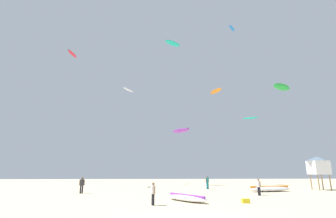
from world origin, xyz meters
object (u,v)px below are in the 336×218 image
(kite_grounded_near, at_px, (187,198))
(kite_aloft_3, at_px, (181,131))
(kite_aloft_6, at_px, (232,28))
(person_foreground, at_px, (153,192))
(kite_grounded_mid, at_px, (270,189))
(cooler_box, at_px, (246,201))
(lifeguard_tower, at_px, (318,165))
(kite_aloft_2, at_px, (173,43))
(kite_aloft_5, at_px, (216,91))
(kite_aloft_4, at_px, (282,87))
(person_right, at_px, (207,181))
(person_left, at_px, (82,184))
(kite_aloft_0, at_px, (129,90))
(kite_aloft_1, at_px, (250,118))
(kite_aloft_7, at_px, (72,54))
(person_midground, at_px, (259,186))

(kite_grounded_near, bearing_deg, kite_aloft_3, 85.18)
(kite_aloft_6, bearing_deg, kite_aloft_3, 150.89)
(person_foreground, bearing_deg, kite_grounded_mid, -163.41)
(kite_grounded_near, height_order, cooler_box, kite_grounded_near)
(lifeguard_tower, relative_size, kite_aloft_2, 1.44)
(person_foreground, distance_m, kite_aloft_5, 31.97)
(kite_aloft_3, distance_m, kite_aloft_4, 17.81)
(kite_grounded_mid, relative_size, kite_aloft_4, 1.38)
(kite_aloft_5, bearing_deg, person_right, -113.22)
(kite_aloft_3, bearing_deg, person_left, -130.68)
(person_right, bearing_deg, kite_aloft_2, 37.97)
(kite_grounded_near, distance_m, kite_aloft_3, 23.45)
(kite_aloft_2, bearing_deg, kite_aloft_0, 124.93)
(kite_grounded_near, bearing_deg, lifeguard_tower, 30.02)
(person_right, height_order, kite_aloft_4, kite_aloft_4)
(person_right, distance_m, kite_grounded_mid, 7.73)
(person_right, xyz_separation_m, kite_aloft_3, (-2.56, 8.73, 8.16))
(person_left, distance_m, kite_grounded_near, 12.79)
(person_left, xyz_separation_m, kite_aloft_1, (29.76, 26.52, 13.20))
(kite_aloft_2, height_order, kite_aloft_4, kite_aloft_2)
(kite_grounded_near, bearing_deg, kite_aloft_6, 57.85)
(kite_aloft_7, bearing_deg, person_midground, -30.24)
(cooler_box, distance_m, kite_aloft_7, 36.44)
(lifeguard_tower, xyz_separation_m, kite_aloft_6, (-7.80, 6.17, 23.50))
(person_foreground, height_order, kite_aloft_5, kite_aloft_5)
(person_left, distance_m, kite_aloft_6, 34.38)
(person_midground, xyz_separation_m, kite_aloft_1, (11.64, 29.72, 13.25))
(kite_grounded_mid, relative_size, kite_aloft_6, 2.49)
(person_foreground, xyz_separation_m, kite_aloft_4, (19.88, 17.16, 14.25))
(kite_grounded_near, distance_m, kite_aloft_1, 41.42)
(person_foreground, height_order, person_midground, person_midground)
(person_left, bearing_deg, kite_aloft_2, -69.84)
(kite_grounded_near, relative_size, kite_aloft_5, 1.18)
(kite_aloft_4, distance_m, kite_aloft_6, 13.33)
(person_midground, relative_size, kite_aloft_2, 0.56)
(kite_aloft_1, distance_m, kite_aloft_2, 28.42)
(kite_aloft_1, distance_m, kite_aloft_3, 21.96)
(person_midground, height_order, person_right, person_right)
(person_right, relative_size, kite_aloft_0, 0.54)
(kite_grounded_near, bearing_deg, kite_aloft_5, 69.23)
(cooler_box, bearing_deg, kite_aloft_4, 51.61)
(kite_aloft_2, xyz_separation_m, kite_aloft_6, (10.56, 2.11, 4.41))
(person_midground, bearing_deg, kite_aloft_7, 129.20)
(person_midground, height_order, kite_aloft_2, kite_aloft_2)
(kite_aloft_4, bearing_deg, person_midground, -131.43)
(person_foreground, height_order, kite_aloft_1, kite_aloft_1)
(kite_grounded_mid, distance_m, kite_aloft_7, 36.65)
(person_right, distance_m, kite_aloft_4, 19.22)
(cooler_box, distance_m, kite_aloft_6, 32.58)
(kite_grounded_near, height_order, kite_aloft_4, kite_aloft_4)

